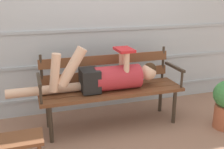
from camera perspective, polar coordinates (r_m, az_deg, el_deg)
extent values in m
plane|color=#936B56|center=(3.15, 0.70, -11.62)|extent=(12.00, 12.00, 0.00)
cube|color=#B2BCC6|center=(3.45, -3.05, 13.08)|extent=(5.00, 0.06, 2.54)
cube|color=#A3ADB7|center=(3.65, -2.65, -3.80)|extent=(5.00, 0.02, 0.04)
cube|color=#A3ADB7|center=(3.52, -2.74, 2.66)|extent=(5.00, 0.02, 0.04)
cube|color=#A3ADB7|center=(3.43, -2.84, 9.52)|extent=(5.00, 0.02, 0.04)
cube|color=brown|center=(2.94, 0.90, -4.52)|extent=(1.64, 0.14, 0.04)
cube|color=brown|center=(3.07, 0.00, -3.53)|extent=(1.64, 0.14, 0.04)
cube|color=brown|center=(3.21, -0.82, -2.62)|extent=(1.64, 0.14, 0.04)
cube|color=brown|center=(3.23, -1.19, -0.04)|extent=(1.58, 0.05, 0.11)
cube|color=brown|center=(3.18, -1.21, 3.19)|extent=(1.58, 0.05, 0.11)
cylinder|color=#382D23|center=(3.08, -14.79, 0.35)|extent=(0.03, 0.03, 0.41)
cylinder|color=#382D23|center=(3.49, 10.80, 2.56)|extent=(0.03, 0.03, 0.41)
cylinder|color=#382D23|center=(2.88, -12.94, -10.34)|extent=(0.04, 0.04, 0.41)
cylinder|color=#382D23|center=(3.29, 13.12, -6.75)|extent=(0.04, 0.04, 0.41)
cylinder|color=#382D23|center=(3.20, -13.53, -7.52)|extent=(0.04, 0.04, 0.41)
cylinder|color=#382D23|center=(3.57, 10.28, -4.62)|extent=(0.04, 0.04, 0.41)
cube|color=#382D23|center=(2.87, -15.32, -1.06)|extent=(0.04, 0.43, 0.03)
cylinder|color=#382D23|center=(2.74, -14.96, -4.14)|extent=(0.03, 0.03, 0.20)
cube|color=#382D23|center=(3.32, 13.21, 1.57)|extent=(0.04, 0.43, 0.03)
cylinder|color=#382D23|center=(3.21, 14.66, -0.96)|extent=(0.03, 0.03, 0.20)
cylinder|color=#B72D38|center=(3.04, 1.16, -0.65)|extent=(0.52, 0.28, 0.28)
cube|color=black|center=(2.96, -4.75, -1.23)|extent=(0.20, 0.26, 0.25)
sphere|color=beige|center=(3.17, 7.71, 0.52)|extent=(0.19, 0.19, 0.19)
sphere|color=#382314|center=(3.17, 8.06, 1.13)|extent=(0.16, 0.16, 0.16)
cylinder|color=beige|center=(2.81, -8.49, 1.66)|extent=(0.33, 0.11, 0.43)
cylinder|color=beige|center=(2.80, -12.07, 0.38)|extent=(0.15, 0.09, 0.41)
cylinder|color=beige|center=(2.98, -14.08, -3.26)|extent=(0.81, 0.10, 0.10)
cylinder|color=beige|center=(2.95, 3.12, 1.83)|extent=(0.06, 0.06, 0.30)
cylinder|color=beige|center=(3.10, 2.07, 2.58)|extent=(0.06, 0.06, 0.30)
cube|color=red|center=(2.98, 2.63, 5.30)|extent=(0.19, 0.26, 0.04)
cube|color=brown|center=(2.50, -19.56, -12.98)|extent=(0.44, 0.28, 0.03)
cylinder|color=brown|center=(2.67, -15.33, -14.44)|extent=(0.04, 0.04, 0.29)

